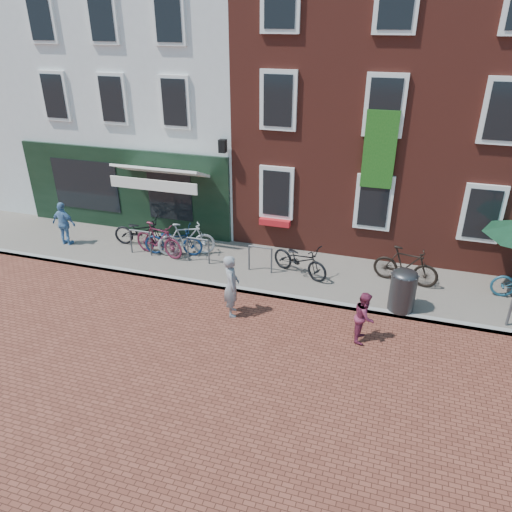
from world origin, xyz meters
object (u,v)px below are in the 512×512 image
(woman, at_px, (232,286))
(cafe_person, at_px, (64,224))
(bicycle_0, at_px, (141,231))
(boy, at_px, (364,317))
(litter_bin, at_px, (403,288))
(bicycle_3, at_px, (186,239))
(bicycle_5, at_px, (406,266))
(bicycle_1, at_px, (159,240))
(bicycle_4, at_px, (300,260))
(bicycle_2, at_px, (173,240))

(woman, distance_m, cafe_person, 7.04)
(bicycle_0, bearing_deg, boy, -119.97)
(litter_bin, xyz_separation_m, woman, (-4.19, -1.37, 0.11))
(cafe_person, bearing_deg, bicycle_3, -171.83)
(woman, bearing_deg, boy, -115.24)
(bicycle_5, bearing_deg, bicycle_1, 103.98)
(bicycle_3, relative_size, bicycle_4, 0.97)
(woman, relative_size, bicycle_5, 0.92)
(cafe_person, bearing_deg, boy, 169.18)
(litter_bin, relative_size, bicycle_0, 0.65)
(bicycle_2, distance_m, bicycle_5, 7.12)
(bicycle_3, bearing_deg, cafe_person, 72.55)
(litter_bin, relative_size, woman, 0.73)
(bicycle_3, bearing_deg, litter_bin, -124.27)
(cafe_person, bearing_deg, woman, 163.92)
(boy, distance_m, bicycle_2, 6.81)
(bicycle_0, relative_size, bicycle_3, 1.03)
(cafe_person, height_order, bicycle_2, cafe_person)
(woman, distance_m, bicycle_5, 5.09)
(bicycle_1, distance_m, bicycle_4, 4.57)
(boy, relative_size, bicycle_3, 0.70)
(litter_bin, distance_m, bicycle_2, 7.18)
(litter_bin, xyz_separation_m, bicycle_2, (-7.08, 1.18, -0.14))
(bicycle_4, bearing_deg, bicycle_2, 111.62)
(bicycle_3, distance_m, bicycle_4, 3.74)
(bicycle_3, bearing_deg, bicycle_0, 58.49)
(litter_bin, bearing_deg, bicycle_1, 172.50)
(woman, relative_size, bicycle_1, 0.92)
(bicycle_4, bearing_deg, woman, 176.11)
(boy, xyz_separation_m, bicycle_0, (-7.60, 3.01, -0.04))
(bicycle_3, bearing_deg, bicycle_5, -111.80)
(bicycle_0, height_order, bicycle_5, bicycle_5)
(bicycle_3, height_order, bicycle_5, same)
(bicycle_0, height_order, bicycle_1, bicycle_1)
(bicycle_5, bearing_deg, litter_bin, -171.02)
(cafe_person, relative_size, bicycle_2, 0.79)
(bicycle_1, xyz_separation_m, bicycle_2, (0.42, 0.19, -0.05))
(litter_bin, relative_size, bicycle_5, 0.67)
(bicycle_1, height_order, bicycle_2, bicycle_1)
(cafe_person, relative_size, bicycle_1, 0.81)
(boy, height_order, bicycle_4, boy)
(bicycle_1, bearing_deg, boy, -98.32)
(bicycle_1, distance_m, bicycle_3, 0.88)
(woman, xyz_separation_m, bicycle_1, (-3.32, 2.36, -0.19))
(bicycle_0, distance_m, bicycle_3, 1.76)
(bicycle_0, relative_size, bicycle_1, 1.03)
(bicycle_1, distance_m, bicycle_5, 7.55)
(litter_bin, xyz_separation_m, bicycle_5, (0.03, 1.47, -0.09))
(bicycle_0, xyz_separation_m, bicycle_1, (0.91, -0.53, 0.05))
(bicycle_0, bearing_deg, bicycle_3, -106.43)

